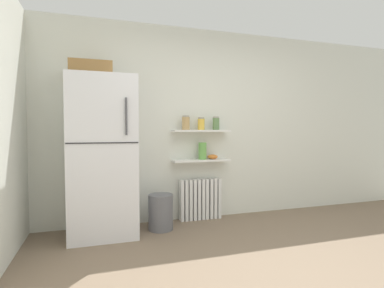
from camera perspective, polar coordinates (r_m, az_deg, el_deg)
The scene contains 12 objects.
ground_plane at distance 3.06m, azimuth 12.71°, elevation -20.95°, with size 7.04×7.04×0.00m, color #7A6651.
back_wall at distance 4.21m, azimuth 2.11°, elevation 3.73°, with size 7.04×0.10×2.60m, color silver.
refrigerator at distance 3.60m, azimuth -16.72°, elevation -1.83°, with size 0.75×0.67×1.97m.
radiator at distance 4.17m, azimuth 1.59°, elevation -10.44°, with size 0.58×0.12×0.55m.
wall_shelf_lower at distance 4.05m, azimuth 1.74°, elevation -3.13°, with size 0.78×0.22×0.03m, color white.
wall_shelf_upper at distance 4.03m, azimuth 1.75°, elevation 2.52°, with size 0.78×0.22×0.03m, color white.
storage_jar_0 at distance 3.97m, azimuth -1.18°, elevation 4.04°, with size 0.10×0.10×0.19m.
storage_jar_1 at distance 4.03m, azimuth 1.75°, elevation 3.87°, with size 0.09×0.09×0.17m.
storage_jar_2 at distance 4.11m, azimuth 4.59°, elevation 3.93°, with size 0.09×0.09×0.18m.
vase at distance 4.05m, azimuth 2.01°, elevation -1.33°, with size 0.11×0.11×0.23m, color #66A84C.
shelf_bowl at distance 4.11m, azimuth 3.93°, elevation -2.43°, with size 0.14×0.14×0.06m, color orange.
trash_bin at distance 3.78m, azimuth -5.98°, elevation -12.76°, with size 0.30×0.30×0.43m, color slate.
Camera 1 is at (-1.43, -1.91, 1.22)m, focal length 28.01 mm.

